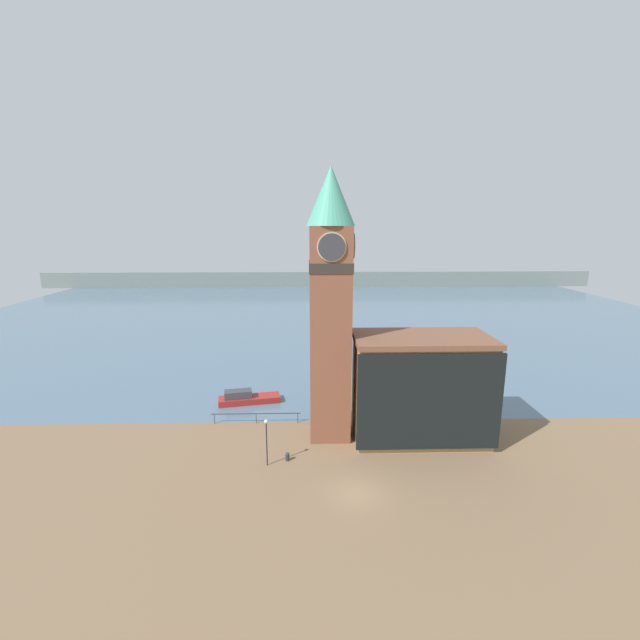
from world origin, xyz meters
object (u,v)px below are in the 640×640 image
mooring_bollard_near (287,456)px  lamp_post (266,434)px  pier_building (420,388)px  boat_near (246,398)px  clock_tower (330,301)px

mooring_bollard_near → lamp_post: bearing=-157.6°
pier_building → boat_near: (-17.71, 8.66, -4.49)m
clock_tower → boat_near: (-9.20, 7.91, -12.71)m
boat_near → mooring_bollard_near: 13.62m
pier_building → clock_tower: bearing=174.9°
clock_tower → mooring_bollard_near: size_ratio=32.88×
lamp_post → clock_tower: bearing=43.7°
pier_building → lamp_post: pier_building is taller
clock_tower → mooring_bollard_near: (-3.91, -4.64, -12.86)m
boat_near → pier_building: bearing=-36.6°
pier_building → mooring_bollard_near: size_ratio=16.73×
clock_tower → pier_building: 11.85m
clock_tower → boat_near: clock_tower is taller
pier_building → lamp_post: 14.98m
lamp_post → mooring_bollard_near: bearing=22.4°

